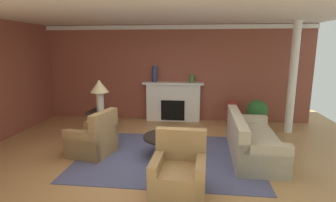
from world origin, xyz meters
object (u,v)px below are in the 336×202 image
(vase_tall_corner, at_px, (232,113))
(vase_mantel_left, at_px, (155,74))
(coffee_table, at_px, (168,141))
(table_lamp, at_px, (99,89))
(side_table, at_px, (101,123))
(fireplace, at_px, (173,103))
(armchair_facing_fireplace, at_px, (179,175))
(vase_mantel_right, at_px, (192,79))
(sofa, at_px, (251,142))
(potted_plant, at_px, (257,113))
(armchair_near_window, at_px, (93,140))

(vase_tall_corner, bearing_deg, vase_mantel_left, 173.68)
(coffee_table, height_order, table_lamp, table_lamp)
(side_table, xyz_separation_m, table_lamp, (0.00, 0.00, 0.82))
(fireplace, bearing_deg, armchair_facing_fireplace, -83.33)
(table_lamp, distance_m, vase_mantel_right, 2.76)
(sofa, xyz_separation_m, coffee_table, (-1.69, -0.24, 0.04))
(armchair_facing_fireplace, bearing_deg, potted_plant, 61.55)
(table_lamp, xyz_separation_m, potted_plant, (3.90, 1.08, -0.73))
(sofa, height_order, side_table, sofa)
(table_lamp, bearing_deg, armchair_facing_fireplace, -47.91)
(armchair_near_window, bearing_deg, vase_tall_corner, 38.64)
(fireplace, height_order, table_lamp, table_lamp)
(armchair_near_window, bearing_deg, side_table, 101.23)
(sofa, relative_size, vase_mantel_left, 4.46)
(sofa, bearing_deg, armchair_facing_fireplace, -130.58)
(coffee_table, xyz_separation_m, table_lamp, (-1.75, 0.94, 0.89))
(sofa, relative_size, coffee_table, 2.12)
(table_lamp, xyz_separation_m, vase_tall_corner, (3.30, 1.49, -0.87))
(side_table, relative_size, table_lamp, 0.93)
(sofa, xyz_separation_m, side_table, (-3.44, 0.70, 0.10))
(sofa, relative_size, armchair_near_window, 2.18)
(vase_mantel_right, bearing_deg, coffee_table, -98.46)
(armchair_facing_fireplace, height_order, table_lamp, table_lamp)
(coffee_table, xyz_separation_m, side_table, (-1.75, 0.94, 0.06))
(vase_tall_corner, distance_m, potted_plant, 0.74)
(table_lamp, distance_m, potted_plant, 4.11)
(coffee_table, height_order, vase_mantel_right, vase_mantel_right)
(potted_plant, bearing_deg, fireplace, 162.95)
(sofa, distance_m, side_table, 3.51)
(potted_plant, bearing_deg, vase_tall_corner, 145.78)
(sofa, bearing_deg, armchair_near_window, -174.81)
(vase_tall_corner, bearing_deg, side_table, -155.74)
(armchair_facing_fireplace, bearing_deg, coffee_table, 103.44)
(side_table, height_order, vase_mantel_right, vase_mantel_right)
(sofa, bearing_deg, vase_mantel_left, 134.50)
(coffee_table, bearing_deg, fireplace, 93.21)
(fireplace, bearing_deg, side_table, -131.76)
(armchair_facing_fireplace, bearing_deg, sofa, 49.42)
(vase_tall_corner, height_order, potted_plant, potted_plant)
(side_table, distance_m, potted_plant, 4.05)
(sofa, xyz_separation_m, vase_mantel_left, (-2.39, 2.44, 1.12))
(vase_mantel_right, relative_size, vase_tall_corner, 0.33)
(side_table, bearing_deg, armchair_facing_fireplace, -47.91)
(sofa, xyz_separation_m, table_lamp, (-3.44, 0.70, 0.93))
(armchair_facing_fireplace, height_order, vase_tall_corner, armchair_facing_fireplace)
(armchair_facing_fireplace, xyz_separation_m, table_lamp, (-2.07, 2.30, 0.92))
(fireplace, relative_size, coffee_table, 1.80)
(sofa, xyz_separation_m, armchair_near_window, (-3.24, -0.29, 0.01))
(armchair_near_window, relative_size, vase_tall_corner, 1.36)
(table_lamp, height_order, vase_tall_corner, table_lamp)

